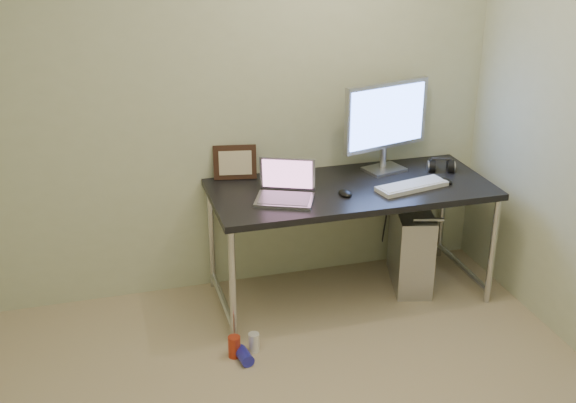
# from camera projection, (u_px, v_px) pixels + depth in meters

# --- Properties ---
(wall_back) EXTENTS (3.50, 0.02, 2.50)m
(wall_back) POSITION_uv_depth(u_px,v_px,m) (219.00, 100.00, 4.36)
(wall_back) COLOR beige
(wall_back) RESTS_ON ground
(desk) EXTENTS (1.72, 0.75, 0.75)m
(desk) POSITION_uv_depth(u_px,v_px,m) (351.00, 197.00, 4.43)
(desk) COLOR black
(desk) RESTS_ON ground
(tower_computer) EXTENTS (0.35, 0.55, 0.56)m
(tower_computer) POSITION_uv_depth(u_px,v_px,m) (411.00, 246.00, 4.73)
(tower_computer) COLOR #ACACB0
(tower_computer) RESTS_ON ground
(cable_a) EXTENTS (0.01, 0.16, 0.69)m
(cable_a) POSITION_uv_depth(u_px,v_px,m) (387.00, 211.00, 4.92)
(cable_a) COLOR black
(cable_a) RESTS_ON ground
(cable_b) EXTENTS (0.02, 0.11, 0.71)m
(cable_b) POSITION_uv_depth(u_px,v_px,m) (400.00, 213.00, 4.94)
(cable_b) COLOR black
(cable_b) RESTS_ON ground
(can_red) EXTENTS (0.08, 0.08, 0.13)m
(can_red) POSITION_uv_depth(u_px,v_px,m) (234.00, 347.00, 4.03)
(can_red) COLOR #B13018
(can_red) RESTS_ON ground
(can_white) EXTENTS (0.08, 0.08, 0.11)m
(can_white) POSITION_uv_depth(u_px,v_px,m) (254.00, 342.00, 4.07)
(can_white) COLOR white
(can_white) RESTS_ON ground
(can_blue) EXTENTS (0.09, 0.14, 0.07)m
(can_blue) POSITION_uv_depth(u_px,v_px,m) (244.00, 356.00, 3.99)
(can_blue) COLOR #2828B7
(can_blue) RESTS_ON ground
(laptop) EXTENTS (0.41, 0.38, 0.23)m
(laptop) POSITION_uv_depth(u_px,v_px,m) (286.00, 190.00, 4.21)
(laptop) COLOR #A6A6AD
(laptop) RESTS_ON desk
(monitor) EXTENTS (0.60, 0.24, 0.58)m
(monitor) POSITION_uv_depth(u_px,v_px,m) (386.00, 120.00, 4.53)
(monitor) COLOR #A6A6AD
(monitor) RESTS_ON desk
(keyboard) EXTENTS (0.47, 0.24, 0.03)m
(keyboard) POSITION_uv_depth(u_px,v_px,m) (412.00, 186.00, 4.36)
(keyboard) COLOR silver
(keyboard) RESTS_ON desk
(mouse_right) EXTENTS (0.10, 0.13, 0.04)m
(mouse_right) POSITION_uv_depth(u_px,v_px,m) (445.00, 180.00, 4.45)
(mouse_right) COLOR black
(mouse_right) RESTS_ON desk
(mouse_left) EXTENTS (0.08, 0.12, 0.04)m
(mouse_left) POSITION_uv_depth(u_px,v_px,m) (345.00, 192.00, 4.26)
(mouse_left) COLOR black
(mouse_left) RESTS_ON desk
(headphones) EXTENTS (0.19, 0.11, 0.11)m
(headphones) POSITION_uv_depth(u_px,v_px,m) (441.00, 167.00, 4.64)
(headphones) COLOR black
(headphones) RESTS_ON desk
(picture_frame) EXTENTS (0.28, 0.12, 0.22)m
(picture_frame) POSITION_uv_depth(u_px,v_px,m) (235.00, 162.00, 4.48)
(picture_frame) COLOR black
(picture_frame) RESTS_ON desk
(webcam) EXTENTS (0.04, 0.03, 0.11)m
(webcam) POSITION_uv_depth(u_px,v_px,m) (280.00, 166.00, 4.51)
(webcam) COLOR silver
(webcam) RESTS_ON desk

